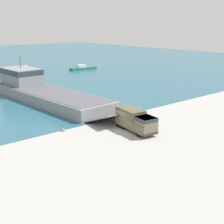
% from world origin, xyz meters
% --- Properties ---
extents(ground_plane, '(240.00, 240.00, 0.00)m').
position_xyz_m(ground_plane, '(0.00, 0.00, 0.00)').
color(ground_plane, '#A8A59E').
extents(landing_craft, '(9.71, 35.75, 7.74)m').
position_xyz_m(landing_craft, '(0.47, 23.47, 1.87)').
color(landing_craft, gray).
rests_on(landing_craft, ground_plane).
extents(military_truck, '(3.30, 7.18, 2.92)m').
position_xyz_m(military_truck, '(1.45, -2.11, 1.55)').
color(military_truck, '#6B664C').
rests_on(military_truck, ground_plane).
extents(soldier_on_ramp, '(0.49, 0.46, 1.80)m').
position_xyz_m(soldier_on_ramp, '(4.26, -0.30, 1.05)').
color(soldier_on_ramp, '#4C4738').
rests_on(soldier_on_ramp, ground_plane).
extents(moored_boat_a, '(9.12, 2.90, 1.65)m').
position_xyz_m(moored_boat_a, '(30.25, 51.99, 0.55)').
color(moored_boat_a, '#2D7060').
rests_on(moored_boat_a, ground_plane).
extents(moored_boat_b, '(6.92, 5.35, 2.06)m').
position_xyz_m(moored_boat_b, '(12.85, 58.98, 0.68)').
color(moored_boat_b, navy).
rests_on(moored_boat_b, ground_plane).
extents(shoreline_rock_a, '(0.67, 0.67, 0.67)m').
position_xyz_m(shoreline_rock_a, '(-6.27, 4.29, 0.00)').
color(shoreline_rock_a, gray).
rests_on(shoreline_rock_a, ground_plane).
extents(shoreline_rock_b, '(0.73, 0.73, 0.73)m').
position_xyz_m(shoreline_rock_b, '(9.05, 3.97, 0.00)').
color(shoreline_rock_b, gray).
rests_on(shoreline_rock_b, ground_plane).
extents(shoreline_rock_c, '(1.27, 1.27, 1.27)m').
position_xyz_m(shoreline_rock_c, '(8.19, 4.89, 0.00)').
color(shoreline_rock_c, gray).
rests_on(shoreline_rock_c, ground_plane).
extents(shoreline_rock_d, '(1.26, 1.26, 1.26)m').
position_xyz_m(shoreline_rock_d, '(8.95, 4.93, 0.00)').
color(shoreline_rock_d, gray).
rests_on(shoreline_rock_d, ground_plane).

